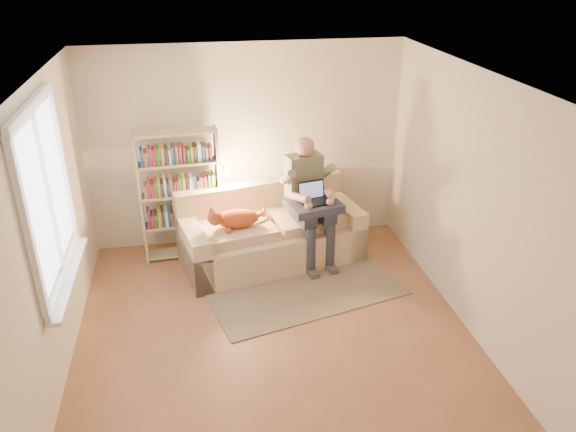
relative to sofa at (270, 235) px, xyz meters
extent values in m
plane|color=brown|center=(-0.19, -1.61, -0.34)|extent=(4.50, 4.50, 0.00)
cube|color=white|center=(-0.19, -1.61, 2.26)|extent=(4.00, 4.50, 0.02)
cube|color=silver|center=(-2.19, -1.61, 0.96)|extent=(0.02, 4.50, 2.60)
cube|color=silver|center=(1.81, -1.61, 0.96)|extent=(0.02, 4.50, 2.60)
cube|color=silver|center=(-0.19, 0.64, 0.96)|extent=(4.00, 0.02, 2.60)
cube|color=silver|center=(-0.19, -3.86, 0.96)|extent=(4.00, 0.02, 2.60)
plane|color=white|center=(-2.16, -1.41, 1.31)|extent=(0.00, 1.50, 1.50)
cube|color=white|center=(-2.15, -1.41, 2.10)|extent=(0.05, 1.50, 0.08)
cube|color=white|center=(-2.15, -1.41, 0.52)|extent=(0.05, 1.50, 0.08)
cube|color=white|center=(-2.15, -1.41, 1.31)|extent=(0.04, 0.05, 1.50)
cube|color=white|center=(-2.11, -1.41, 0.47)|extent=(0.12, 1.52, 0.04)
cube|color=beige|center=(0.01, -0.05, -0.11)|extent=(2.36, 1.43, 0.46)
cube|color=beige|center=(-0.07, 0.33, 0.36)|extent=(2.20, 0.67, 0.47)
cube|color=beige|center=(-0.96, -0.25, -0.01)|extent=(0.42, 1.01, 0.66)
cube|color=beige|center=(0.98, 0.16, -0.01)|extent=(0.42, 1.01, 0.66)
cube|color=beige|center=(-0.46, -0.20, 0.19)|extent=(1.05, 0.84, 0.13)
cube|color=beige|center=(0.51, 0.00, 0.19)|extent=(1.05, 0.84, 0.13)
cube|color=slate|center=(0.44, 0.08, 0.70)|extent=(0.47, 0.32, 0.59)
sphere|color=tan|center=(0.45, 0.06, 1.11)|extent=(0.24, 0.24, 0.24)
cube|color=#2E3241|center=(0.37, -0.22, 0.35)|extent=(0.27, 0.51, 0.18)
cube|color=#2E3241|center=(0.63, -0.16, 0.35)|extent=(0.27, 0.51, 0.18)
cylinder|color=#2E3241|center=(0.42, -0.45, -0.03)|extent=(0.12, 0.12, 0.62)
cylinder|color=#2E3241|center=(0.68, -0.39, -0.03)|extent=(0.12, 0.12, 0.62)
ellipsoid|color=#D35B29|center=(-0.46, -0.23, 0.36)|extent=(0.55, 0.36, 0.22)
sphere|color=#D35B29|center=(-0.73, -0.34, 0.44)|extent=(0.18, 0.18, 0.18)
cylinder|color=#D35B29|center=(-0.21, -0.13, 0.32)|extent=(0.25, 0.10, 0.07)
cube|color=#282F46|center=(0.54, -0.21, 0.46)|extent=(0.70, 0.62, 0.10)
cube|color=black|center=(0.55, -0.25, 0.52)|extent=(0.38, 0.30, 0.02)
cube|color=black|center=(0.52, -0.13, 0.63)|extent=(0.34, 0.12, 0.22)
plane|color=#8CA5CC|center=(0.52, -0.13, 0.63)|extent=(0.31, 0.12, 0.30)
cube|color=#BFB790|center=(-1.55, 0.26, 0.49)|extent=(0.05, 0.25, 1.67)
cube|color=#BFB790|center=(-0.59, 0.33, 0.49)|extent=(0.05, 0.25, 1.67)
cube|color=#BFB790|center=(-1.07, 0.29, -0.29)|extent=(1.01, 0.32, 0.03)
cube|color=#BFB790|center=(-1.07, 0.29, 0.11)|extent=(1.01, 0.32, 0.03)
cube|color=#BFB790|center=(-1.07, 0.29, 0.52)|extent=(1.01, 0.32, 0.03)
cube|color=#BFB790|center=(-1.07, 0.29, 0.92)|extent=(1.01, 0.32, 0.03)
cube|color=#BFB790|center=(-1.07, 0.29, 1.30)|extent=(1.01, 0.32, 0.03)
cube|color=#267233|center=(-1.07, 0.29, 0.22)|extent=(0.86, 0.26, 0.20)
cube|color=gold|center=(-1.07, 0.29, 0.63)|extent=(0.86, 0.26, 0.20)
cube|color=#333338|center=(-1.07, 0.29, 1.03)|extent=(0.86, 0.26, 0.20)
cylinder|color=silver|center=(-0.67, 0.32, 0.55)|extent=(0.09, 0.09, 0.04)
cone|color=silver|center=(-0.52, 0.23, 0.80)|extent=(0.12, 0.14, 0.14)
cube|color=#7D6F5B|center=(0.26, -0.74, -0.33)|extent=(2.45, 1.80, 0.01)
camera|label=1|loc=(-0.89, -6.19, 3.27)|focal=35.00mm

